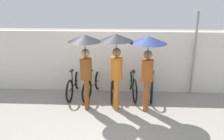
% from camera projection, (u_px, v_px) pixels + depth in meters
% --- Properties ---
extents(ground_plane, '(30.00, 30.00, 0.00)m').
position_uv_depth(ground_plane, '(109.00, 123.00, 6.34)').
color(ground_plane, gray).
extents(back_wall, '(10.45, 0.12, 1.98)m').
position_uv_depth(back_wall, '(113.00, 62.00, 8.05)').
color(back_wall, silver).
rests_on(back_wall, ground).
extents(parked_bicycle_0, '(0.44, 1.74, 1.07)m').
position_uv_depth(parked_bicycle_0, '(74.00, 84.00, 7.90)').
color(parked_bicycle_0, black).
rests_on(parked_bicycle_0, ground).
extents(parked_bicycle_1, '(0.59, 1.74, 1.07)m').
position_uv_depth(parked_bicycle_1, '(93.00, 84.00, 7.86)').
color(parked_bicycle_1, black).
rests_on(parked_bicycle_1, ground).
extents(parked_bicycle_2, '(0.44, 1.77, 1.03)m').
position_uv_depth(parked_bicycle_2, '(113.00, 85.00, 7.82)').
color(parked_bicycle_2, black).
rests_on(parked_bicycle_2, ground).
extents(parked_bicycle_3, '(0.44, 1.75, 0.99)m').
position_uv_depth(parked_bicycle_3, '(132.00, 84.00, 7.85)').
color(parked_bicycle_3, black).
rests_on(parked_bicycle_3, ground).
extents(parked_bicycle_4, '(0.44, 1.73, 1.01)m').
position_uv_depth(parked_bicycle_4, '(152.00, 84.00, 7.80)').
color(parked_bicycle_4, black).
rests_on(parked_bicycle_4, ground).
extents(pedestrian_leading, '(0.87, 0.87, 2.14)m').
position_uv_depth(pedestrian_leading, '(85.00, 54.00, 6.55)').
color(pedestrian_leading, brown).
rests_on(pedestrian_leading, ground).
extents(pedestrian_center, '(0.86, 0.86, 2.17)m').
position_uv_depth(pedestrian_center, '(116.00, 54.00, 6.53)').
color(pedestrian_center, '#C66B1E').
rests_on(pedestrian_center, ground).
extents(pedestrian_trailing, '(0.95, 0.95, 2.12)m').
position_uv_depth(pedestrian_trailing, '(148.00, 54.00, 6.45)').
color(pedestrian_trailing, '#9E4C1E').
rests_on(pedestrian_trailing, ground).
extents(awning_pole, '(0.07, 0.07, 2.63)m').
position_uv_depth(awning_pole, '(194.00, 55.00, 7.64)').
color(awning_pole, gray).
rests_on(awning_pole, ground).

